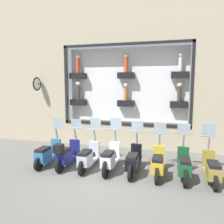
# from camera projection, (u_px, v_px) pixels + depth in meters

# --- Properties ---
(ground_plane) EXTENTS (120.00, 120.00, 0.00)m
(ground_plane) POSITION_uv_depth(u_px,v_px,m) (102.00, 177.00, 6.93)
(ground_plane) COLOR #66635E
(building_facade) EXTENTS (1.25, 36.00, 10.13)m
(building_facade) POSITION_uv_depth(u_px,v_px,m) (126.00, 34.00, 9.74)
(building_facade) COLOR tan
(building_facade) RESTS_ON ground_plane
(scooter_olive_0) EXTENTS (1.79, 0.61, 1.66)m
(scooter_olive_0) POSITION_uv_depth(u_px,v_px,m) (212.00, 169.00, 6.54)
(scooter_olive_0) COLOR black
(scooter_olive_0) RESTS_ON ground_plane
(scooter_green_1) EXTENTS (1.81, 0.61, 1.61)m
(scooter_green_1) POSITION_uv_depth(u_px,v_px,m) (184.00, 165.00, 6.74)
(scooter_green_1) COLOR black
(scooter_green_1) RESTS_ON ground_plane
(scooter_yellow_2) EXTENTS (1.80, 0.61, 1.59)m
(scooter_yellow_2) POSITION_uv_depth(u_px,v_px,m) (158.00, 163.00, 6.94)
(scooter_yellow_2) COLOR black
(scooter_yellow_2) RESTS_ON ground_plane
(scooter_black_3) EXTENTS (1.80, 0.60, 1.64)m
(scooter_black_3) POSITION_uv_depth(u_px,v_px,m) (133.00, 161.00, 7.14)
(scooter_black_3) COLOR black
(scooter_black_3) RESTS_ON ground_plane
(scooter_white_4) EXTENTS (1.81, 0.61, 1.72)m
(scooter_white_4) POSITION_uv_depth(u_px,v_px,m) (110.00, 158.00, 7.35)
(scooter_white_4) COLOR black
(scooter_white_4) RESTS_ON ground_plane
(scooter_silver_5) EXTENTS (1.80, 0.60, 1.70)m
(scooter_silver_5) POSITION_uv_depth(u_px,v_px,m) (88.00, 157.00, 7.55)
(scooter_silver_5) COLOR black
(scooter_silver_5) RESTS_ON ground_plane
(scooter_navy_6) EXTENTS (1.80, 0.60, 1.60)m
(scooter_navy_6) POSITION_uv_depth(u_px,v_px,m) (66.00, 154.00, 7.69)
(scooter_navy_6) COLOR black
(scooter_navy_6) RESTS_ON ground_plane
(scooter_teal_7) EXTENTS (1.79, 0.61, 1.62)m
(scooter_teal_7) POSITION_uv_depth(u_px,v_px,m) (47.00, 154.00, 7.95)
(scooter_teal_7) COLOR black
(scooter_teal_7) RESTS_ON ground_plane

